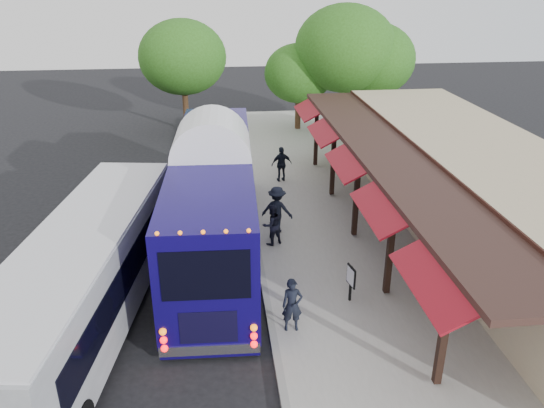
{
  "coord_description": "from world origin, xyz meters",
  "views": [
    {
      "loc": [
        -1.3,
        -13.57,
        9.37
      ],
      "look_at": [
        0.6,
        3.6,
        1.8
      ],
      "focal_mm": 35.0,
      "sensor_mm": 36.0,
      "label": 1
    }
  ],
  "objects_px": {
    "coach_bus": "(214,195)",
    "ped_b": "(272,225)",
    "ped_c": "(282,164)",
    "city_bus": "(85,276)",
    "ped_d": "(277,210)",
    "sign_board": "(351,278)",
    "ped_a": "(292,305)"
  },
  "relations": [
    {
      "from": "ped_c",
      "to": "ped_b",
      "type": "bearing_deg",
      "value": 70.82
    },
    {
      "from": "coach_bus",
      "to": "ped_b",
      "type": "xyz_separation_m",
      "value": [
        2.05,
        -0.08,
        -1.24
      ]
    },
    {
      "from": "ped_c",
      "to": "coach_bus",
      "type": "bearing_deg",
      "value": 54.13
    },
    {
      "from": "ped_d",
      "to": "sign_board",
      "type": "distance_m",
      "value": 5.18
    },
    {
      "from": "ped_d",
      "to": "sign_board",
      "type": "relative_size",
      "value": 1.57
    },
    {
      "from": "ped_d",
      "to": "sign_board",
      "type": "height_order",
      "value": "ped_d"
    },
    {
      "from": "ped_a",
      "to": "ped_b",
      "type": "distance_m",
      "value": 5.15
    },
    {
      "from": "ped_c",
      "to": "ped_d",
      "type": "xyz_separation_m",
      "value": [
        -0.87,
        -5.4,
        0.08
      ]
    },
    {
      "from": "coach_bus",
      "to": "ped_a",
      "type": "height_order",
      "value": "coach_bus"
    },
    {
      "from": "city_bus",
      "to": "ped_d",
      "type": "bearing_deg",
      "value": 49.03
    },
    {
      "from": "ped_a",
      "to": "ped_c",
      "type": "distance_m",
      "value": 11.58
    },
    {
      "from": "city_bus",
      "to": "ped_d",
      "type": "height_order",
      "value": "city_bus"
    },
    {
      "from": "coach_bus",
      "to": "ped_b",
      "type": "height_order",
      "value": "coach_bus"
    },
    {
      "from": "coach_bus",
      "to": "ped_c",
      "type": "relative_size",
      "value": 7.52
    },
    {
      "from": "ped_b",
      "to": "coach_bus",
      "type": "bearing_deg",
      "value": -27.23
    },
    {
      "from": "ped_b",
      "to": "ped_c",
      "type": "relative_size",
      "value": 0.93
    },
    {
      "from": "ped_a",
      "to": "ped_d",
      "type": "bearing_deg",
      "value": 88.08
    },
    {
      "from": "ped_c",
      "to": "ped_a",
      "type": "bearing_deg",
      "value": 75.44
    },
    {
      "from": "ped_a",
      "to": "sign_board",
      "type": "bearing_deg",
      "value": 32.58
    },
    {
      "from": "city_bus",
      "to": "coach_bus",
      "type": "bearing_deg",
      "value": 58.05
    },
    {
      "from": "ped_c",
      "to": "ped_d",
      "type": "bearing_deg",
      "value": 72.12
    },
    {
      "from": "ped_a",
      "to": "sign_board",
      "type": "distance_m",
      "value": 2.31
    },
    {
      "from": "city_bus",
      "to": "ped_a",
      "type": "distance_m",
      "value": 5.77
    },
    {
      "from": "ped_a",
      "to": "ped_c",
      "type": "height_order",
      "value": "ped_c"
    },
    {
      "from": "ped_b",
      "to": "sign_board",
      "type": "height_order",
      "value": "ped_b"
    },
    {
      "from": "coach_bus",
      "to": "ped_a",
      "type": "relative_size",
      "value": 8.0
    },
    {
      "from": "ped_c",
      "to": "sign_board",
      "type": "height_order",
      "value": "ped_c"
    },
    {
      "from": "ped_a",
      "to": "sign_board",
      "type": "relative_size",
      "value": 1.35
    },
    {
      "from": "coach_bus",
      "to": "city_bus",
      "type": "height_order",
      "value": "coach_bus"
    },
    {
      "from": "ped_a",
      "to": "ped_b",
      "type": "relative_size",
      "value": 1.02
    },
    {
      "from": "coach_bus",
      "to": "city_bus",
      "type": "bearing_deg",
      "value": -127.65
    },
    {
      "from": "ped_d",
      "to": "coach_bus",
      "type": "bearing_deg",
      "value": 39.86
    }
  ]
}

